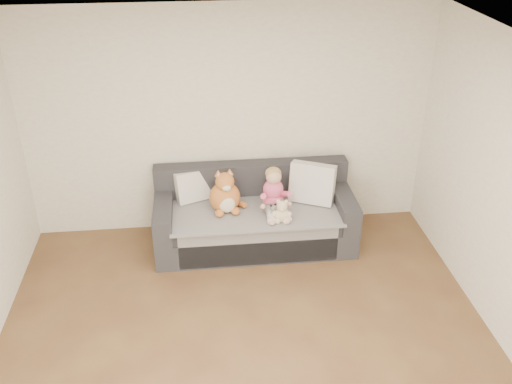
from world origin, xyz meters
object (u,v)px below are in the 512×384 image
(sofa, at_px, (254,218))
(sippy_cup, at_px, (271,215))
(toddler, at_px, (274,193))
(plush_cat, at_px, (225,195))
(teddy_bear, at_px, (282,213))

(sofa, height_order, sippy_cup, sofa)
(sofa, bearing_deg, sippy_cup, -63.77)
(toddler, height_order, plush_cat, same)
(sofa, bearing_deg, teddy_bear, -54.89)
(toddler, xyz_separation_m, plush_cat, (-0.53, 0.04, -0.02))
(sofa, distance_m, sippy_cup, 0.41)
(toddler, relative_size, sippy_cup, 5.01)
(teddy_bear, bearing_deg, plush_cat, 163.37)
(toddler, relative_size, plush_cat, 0.98)
(toddler, distance_m, plush_cat, 0.53)
(teddy_bear, bearing_deg, sofa, 136.12)
(toddler, bearing_deg, sofa, 148.81)
(sofa, bearing_deg, toddler, -27.18)
(teddy_bear, xyz_separation_m, sippy_cup, (-0.10, 0.06, -0.05))
(sippy_cup, bearing_deg, plush_cat, 152.44)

